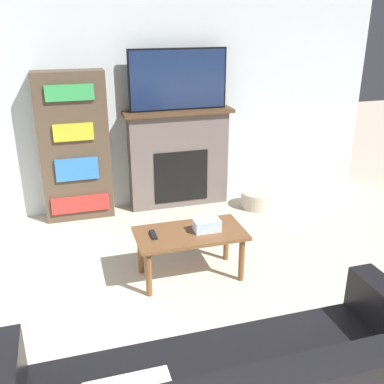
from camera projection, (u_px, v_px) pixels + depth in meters
wall_back at (142, 89)px, 4.92m from camera, size 5.56×0.06×2.70m
fireplace at (179, 158)px, 5.18m from camera, size 1.24×0.28×1.13m
tv at (178, 80)px, 4.83m from camera, size 1.09×0.03×0.66m
coffee_table at (190, 239)px, 3.77m from camera, size 0.91×0.49×0.43m
tissue_box at (207, 225)px, 3.74m from camera, size 0.22×0.12×0.10m
remote_control at (153, 235)px, 3.67m from camera, size 0.04×0.15×0.02m
bookshelf at (75, 148)px, 4.77m from camera, size 0.72×0.29×1.59m
storage_basket at (258, 199)px, 5.26m from camera, size 0.39×0.39×0.19m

